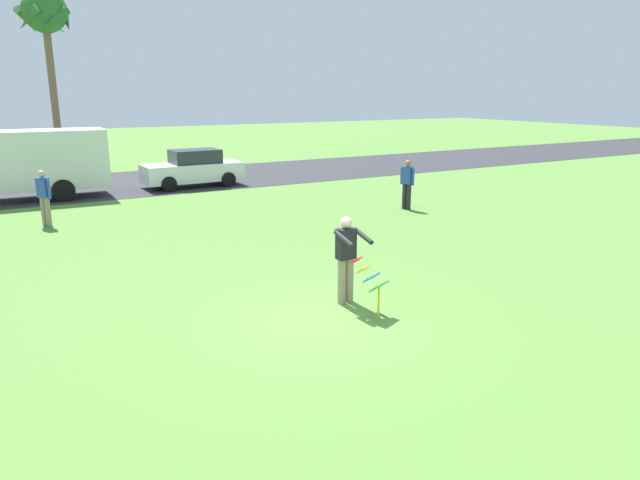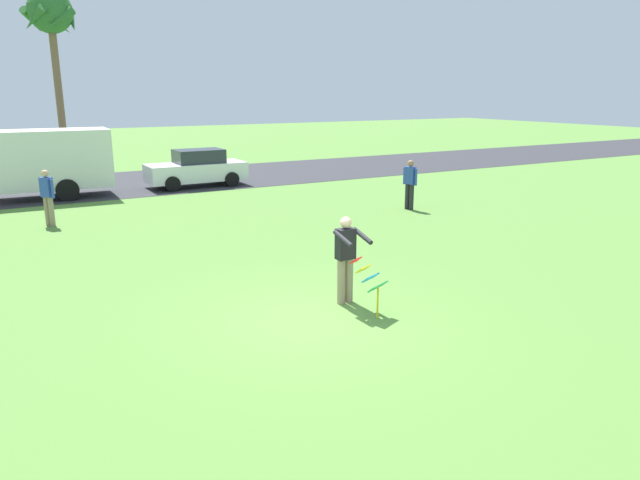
% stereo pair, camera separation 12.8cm
% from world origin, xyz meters
% --- Properties ---
extents(ground_plane, '(120.00, 120.00, 0.00)m').
position_xyz_m(ground_plane, '(0.00, 0.00, 0.00)').
color(ground_plane, '#568438').
extents(road_strip, '(120.00, 8.00, 0.01)m').
position_xyz_m(road_strip, '(0.00, 18.25, 0.01)').
color(road_strip, '#2D2D33').
rests_on(road_strip, ground).
extents(person_kite_flyer, '(0.55, 0.66, 1.73)m').
position_xyz_m(person_kite_flyer, '(0.90, 0.47, 0.95)').
color(person_kite_flyer, gray).
rests_on(person_kite_flyer, ground).
extents(kite_held, '(0.59, 0.72, 1.07)m').
position_xyz_m(kite_held, '(0.95, -0.30, 0.70)').
color(kite_held, red).
rests_on(kite_held, ground).
extents(parked_truck_red_cab, '(6.75, 2.25, 2.62)m').
position_xyz_m(parked_truck_red_cab, '(-3.67, 15.85, 1.41)').
color(parked_truck_red_cab, '#B2231E').
rests_on(parked_truck_red_cab, ground).
extents(parked_car_white, '(4.22, 1.88, 1.60)m').
position_xyz_m(parked_car_white, '(2.84, 15.85, 0.77)').
color(parked_car_white, white).
rests_on(parked_car_white, ground).
extents(palm_tree_right_near, '(2.58, 2.71, 8.85)m').
position_xyz_m(palm_tree_right_near, '(-1.55, 23.83, 7.40)').
color(palm_tree_right_near, brown).
rests_on(palm_tree_right_near, ground).
extents(person_walker_near, '(0.39, 0.48, 1.73)m').
position_xyz_m(person_walker_near, '(-3.49, 10.71, 0.93)').
color(person_walker_near, gray).
rests_on(person_walker_near, ground).
extents(person_walker_far, '(0.31, 0.55, 1.73)m').
position_xyz_m(person_walker_far, '(7.75, 7.27, 0.93)').
color(person_walker_far, '#26262B').
rests_on(person_walker_far, ground).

